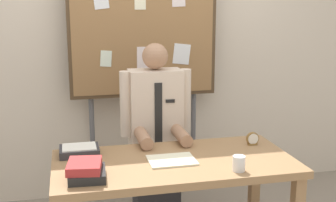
# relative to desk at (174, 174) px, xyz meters

# --- Properties ---
(back_wall) EXTENTS (6.40, 0.08, 2.70)m
(back_wall) POSITION_rel_desk_xyz_m (0.00, 1.30, 0.70)
(back_wall) COLOR beige
(back_wall) RESTS_ON ground_plane
(desk) EXTENTS (1.55, 0.76, 0.75)m
(desk) POSITION_rel_desk_xyz_m (0.00, 0.00, 0.00)
(desk) COLOR #9E754C
(desk) RESTS_ON ground_plane
(person) EXTENTS (0.55, 0.56, 1.45)m
(person) POSITION_rel_desk_xyz_m (0.00, 0.60, 0.02)
(person) COLOR #2D2D33
(person) RESTS_ON ground_plane
(bulletin_board) EXTENTS (1.27, 0.09, 2.16)m
(bulletin_board) POSITION_rel_desk_xyz_m (-0.00, 1.10, 0.87)
(bulletin_board) COLOR #4C3823
(bulletin_board) RESTS_ON ground_plane
(book_stack) EXTENTS (0.23, 0.25, 0.10)m
(book_stack) POSITION_rel_desk_xyz_m (-0.57, -0.19, 0.15)
(book_stack) COLOR #262626
(book_stack) RESTS_ON desk
(open_notebook) EXTENTS (0.30, 0.23, 0.01)m
(open_notebook) POSITION_rel_desk_xyz_m (-0.02, -0.02, 0.10)
(open_notebook) COLOR #F4EFCC
(open_notebook) RESTS_ON desk
(desk_clock) EXTENTS (0.09, 0.04, 0.09)m
(desk_clock) POSITION_rel_desk_xyz_m (0.62, 0.17, 0.14)
(desk_clock) COLOR olive
(desk_clock) RESTS_ON desk
(coffee_mug) EXTENTS (0.08, 0.08, 0.09)m
(coffee_mug) POSITION_rel_desk_xyz_m (0.33, -0.27, 0.14)
(coffee_mug) COLOR white
(coffee_mug) RESTS_ON desk
(paper_tray) EXTENTS (0.26, 0.20, 0.06)m
(paper_tray) POSITION_rel_desk_xyz_m (-0.59, 0.24, 0.12)
(paper_tray) COLOR #333338
(paper_tray) RESTS_ON desk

